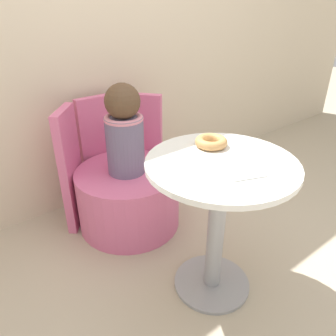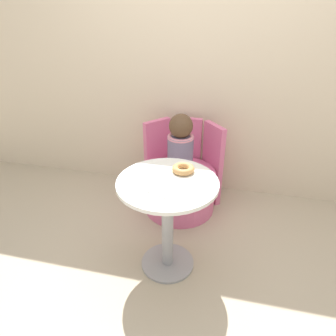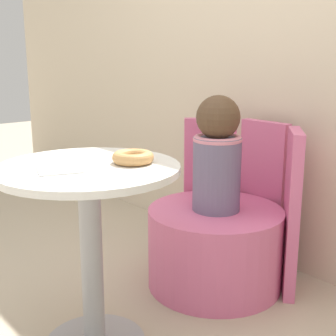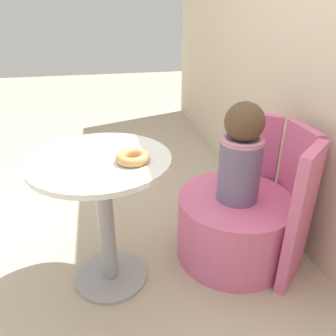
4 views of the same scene
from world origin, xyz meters
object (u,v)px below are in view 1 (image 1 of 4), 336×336
tub_chair (129,197)px  child_figure (124,131)px  round_table (218,202)px  donut (211,142)px

tub_chair → child_figure: (-0.00, 0.00, 0.44)m
round_table → tub_chair: bearing=94.2°
round_table → tub_chair: round_table is taller
tub_chair → donut: donut is taller
donut → child_figure: bearing=102.6°
donut → round_table: bearing=-117.8°
round_table → donut: size_ratio=4.77×
round_table → donut: (0.07, 0.14, 0.22)m
child_figure → tub_chair: bearing=0.0°
round_table → tub_chair: 0.77m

